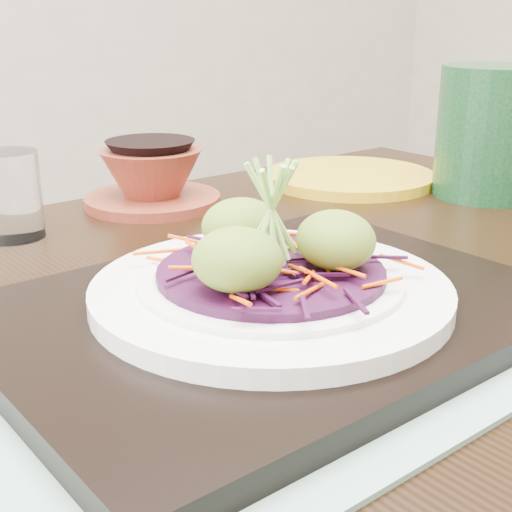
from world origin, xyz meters
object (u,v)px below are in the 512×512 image
white_plate (271,289)px  water_glass (10,195)px  yellow_plate (350,177)px  dining_table (258,410)px  green_jar (493,132)px  serving_tray (271,312)px  terracotta_bowl_set (152,180)px

white_plate → water_glass: (-0.10, 0.31, 0.01)m
yellow_plate → dining_table: bearing=-137.9°
white_plate → water_glass: bearing=108.4°
green_jar → dining_table: bearing=-160.8°
white_plate → green_jar: bearing=23.6°
serving_tray → white_plate: (0.00, -0.00, 0.02)m
white_plate → water_glass: water_glass is taller
serving_tray → dining_table: bearing=62.5°
serving_tray → water_glass: water_glass is taller
terracotta_bowl_set → yellow_plate: terracotta_bowl_set is taller
dining_table → terracotta_bowl_set: size_ratio=7.62×
terracotta_bowl_set → yellow_plate: (0.27, -0.03, -0.02)m
dining_table → green_jar: size_ratio=8.07×
dining_table → yellow_plate: bearing=34.3°
dining_table → yellow_plate: 0.44m
dining_table → white_plate: white_plate is taller
white_plate → yellow_plate: (0.33, 0.33, -0.02)m
serving_tray → water_glass: 0.33m
terracotta_bowl_set → dining_table: bearing=-98.6°
yellow_plate → white_plate: bearing=-135.2°
serving_tray → water_glass: (-0.10, 0.31, 0.03)m
dining_table → yellow_plate: (0.31, 0.28, 0.10)m
dining_table → green_jar: 0.47m
yellow_plate → green_jar: size_ratio=1.43×
water_glass → green_jar: bearing=-13.1°
dining_table → water_glass: water_glass is taller
terracotta_bowl_set → yellow_plate: size_ratio=0.74×
white_plate → yellow_plate: white_plate is taller
dining_table → water_glass: bearing=106.2°
water_glass → terracotta_bowl_set: water_glass is taller
white_plate → green_jar: size_ratio=1.64×
dining_table → green_jar: green_jar is taller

